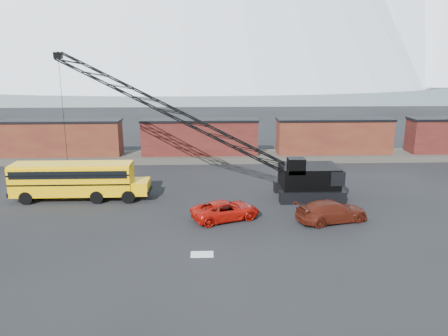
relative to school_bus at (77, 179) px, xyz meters
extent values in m
plane|color=black|center=(10.20, -7.24, -1.79)|extent=(160.00, 160.00, 0.00)
cube|color=white|center=(10.20, 332.76, 10.21)|extent=(800.00, 80.00, 24.00)
cube|color=#4A453D|center=(10.20, 14.76, -1.44)|extent=(120.00, 5.00, 0.70)
cube|color=#491615|center=(-5.80, 14.76, 0.91)|extent=(13.50, 2.90, 4.00)
cube|color=black|center=(-5.80, 14.76, 2.96)|extent=(13.70, 3.10, 0.25)
cube|color=black|center=(-10.00, 14.76, -0.79)|extent=(2.20, 2.40, 0.60)
cube|color=black|center=(-1.60, 14.76, -0.79)|extent=(2.20, 2.40, 0.60)
cube|color=#521917|center=(10.20, 14.76, 0.91)|extent=(13.50, 2.90, 4.00)
cube|color=black|center=(10.20, 14.76, 2.96)|extent=(13.70, 3.10, 0.25)
cube|color=black|center=(6.00, 14.76, -0.79)|extent=(2.20, 2.40, 0.60)
cube|color=black|center=(14.40, 14.76, -0.79)|extent=(2.20, 2.40, 0.60)
cube|color=#491615|center=(26.20, 14.76, 0.91)|extent=(13.50, 2.90, 4.00)
cube|color=black|center=(26.20, 14.76, 2.96)|extent=(13.70, 3.10, 0.25)
cube|color=black|center=(22.00, 14.76, -0.79)|extent=(2.20, 2.40, 0.60)
cube|color=black|center=(30.40, 14.76, -0.79)|extent=(2.20, 2.40, 0.60)
cube|color=black|center=(38.00, 14.76, -0.79)|extent=(2.20, 2.40, 0.60)
cube|color=silver|center=(10.70, -11.24, -1.78)|extent=(1.40, 0.90, 0.02)
cube|color=#E9AB04|center=(-0.35, 0.00, 0.01)|extent=(10.00, 2.50, 2.50)
cube|color=#E9AB04|center=(5.25, 0.00, -0.69)|extent=(1.60, 2.30, 1.10)
cube|color=#E9AB04|center=(-0.35, 0.00, 1.31)|extent=(10.00, 2.30, 0.18)
cube|color=black|center=(-0.35, -1.26, 0.71)|extent=(9.60, 0.05, 0.65)
cube|color=black|center=(-0.35, 1.26, 0.71)|extent=(9.60, 0.05, 0.65)
cube|color=black|center=(6.10, 0.00, -0.99)|extent=(0.15, 2.45, 0.35)
cube|color=black|center=(-5.40, 0.00, -0.99)|extent=(0.15, 2.50, 0.35)
cylinder|color=black|center=(-3.95, -1.15, -1.24)|extent=(1.10, 0.35, 1.10)
cylinder|color=black|center=(-3.95, 1.15, -1.24)|extent=(1.10, 0.35, 1.10)
cylinder|color=black|center=(1.85, -1.15, -1.24)|extent=(1.10, 0.35, 1.10)
cylinder|color=black|center=(1.85, 1.15, -1.24)|extent=(1.10, 0.35, 1.10)
cylinder|color=black|center=(4.45, -1.15, -1.24)|extent=(1.10, 0.35, 1.10)
cylinder|color=black|center=(4.45, 1.15, -1.24)|extent=(1.10, 0.35, 1.10)
imported|color=#B01008|center=(12.42, -5.21, -1.08)|extent=(5.68, 4.12, 1.44)
imported|color=#4C180D|center=(20.26, -5.96, -1.00)|extent=(5.87, 3.64, 1.59)
cube|color=black|center=(19.85, -1.61, -1.29)|extent=(5.50, 1.00, 1.00)
cube|color=black|center=(19.85, 1.59, -1.29)|extent=(5.50, 1.00, 1.00)
cube|color=black|center=(19.85, -0.01, 0.11)|extent=(4.80, 3.60, 1.80)
cube|color=black|center=(21.85, -0.01, 0.31)|extent=(1.20, 3.80, 1.20)
cube|color=black|center=(18.45, -1.21, 1.31)|extent=(1.40, 1.20, 1.30)
cube|color=black|center=(18.45, -1.76, 1.31)|extent=(1.20, 0.06, 0.90)
cube|color=black|center=(-1.81, 3.56, 10.21)|extent=(0.70, 0.50, 0.60)
cylinder|color=black|center=(-1.81, 3.56, 4.21)|extent=(0.04, 0.04, 11.70)
cube|color=black|center=(-1.81, 3.56, -1.44)|extent=(0.25, 0.25, 0.50)
camera|label=1|loc=(11.10, -36.11, 10.00)|focal=35.00mm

